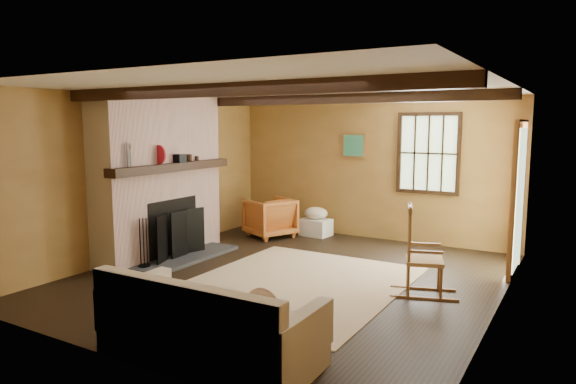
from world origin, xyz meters
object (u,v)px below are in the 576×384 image
Objects in this scene: armchair at (270,217)px; laundry_basket at (316,227)px; rocking_chair at (421,257)px; fireplace at (161,183)px; sofa at (208,331)px.

laundry_basket is at bearing 151.63° from armchair.
fireplace is at bearing 74.88° from rocking_chair.
fireplace is 1.27× the size of sofa.
fireplace is 2.18m from armchair.
rocking_chair is (3.87, 0.20, -0.66)m from fireplace.
fireplace reaches higher than armchair.
fireplace is at bearing -119.58° from laundry_basket.
sofa reaches higher than armchair.
armchair reaches higher than laundry_basket.
sofa is (-1.04, -2.60, -0.17)m from rocking_chair.
armchair is (-3.16, 1.71, -0.10)m from rocking_chair.
fireplace is at bearing 4.75° from armchair.
fireplace is 4.80× the size of laundry_basket.
rocking_chair reaches higher than armchair.
rocking_chair is 2.11× the size of laundry_basket.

